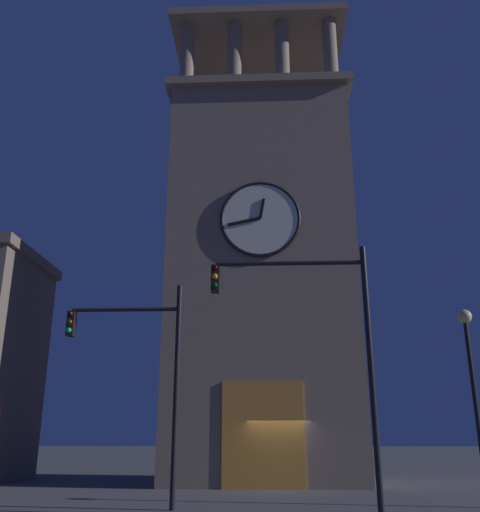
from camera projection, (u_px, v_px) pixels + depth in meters
name	position (u px, v px, depth m)	size (l,w,h in m)	color
ground_plane	(280.00, 489.00, 21.12)	(200.00, 200.00, 0.00)	#4C4C51
clocktower	(261.00, 269.00, 26.87)	(8.94, 6.99, 24.66)	gray
traffic_signal_near	(321.00, 330.00, 14.59)	(4.24, 0.41, 6.87)	black
traffic_signal_mid	(142.00, 361.00, 16.30)	(3.45, 0.41, 6.30)	black
street_lamp	(471.00, 367.00, 16.79)	(0.44, 0.44, 5.68)	black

